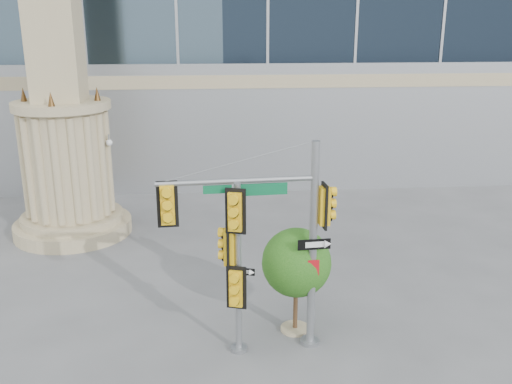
{
  "coord_description": "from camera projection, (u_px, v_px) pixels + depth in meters",
  "views": [
    {
      "loc": [
        -0.61,
        -12.14,
        8.02
      ],
      "look_at": [
        0.52,
        2.0,
        3.64
      ],
      "focal_mm": 40.0,
      "sensor_mm": 36.0,
      "label": 1
    }
  ],
  "objects": [
    {
      "name": "street_tree",
      "position": [
        298.0,
        265.0,
        14.69
      ],
      "size": [
        1.84,
        1.8,
        2.87
      ],
      "color": "tan",
      "rests_on": "ground"
    },
    {
      "name": "monument",
      "position": [
        60.0,
        89.0,
        20.46
      ],
      "size": [
        4.4,
        4.4,
        16.6
      ],
      "color": "tan",
      "rests_on": "ground"
    },
    {
      "name": "secondary_signal_pole",
      "position": [
        235.0,
        257.0,
        13.46
      ],
      "size": [
        0.76,
        0.69,
        4.37
      ],
      "rotation": [
        0.0,
        0.0,
        -0.28
      ],
      "color": "slate",
      "rests_on": "ground"
    },
    {
      "name": "ground",
      "position": [
        241.0,
        358.0,
        13.97
      ],
      "size": [
        120.0,
        120.0,
        0.0
      ],
      "primitive_type": "plane",
      "color": "#545456",
      "rests_on": "ground"
    },
    {
      "name": "main_signal_pole",
      "position": [
        274.0,
        225.0,
        13.52
      ],
      "size": [
        4.11,
        0.64,
        5.29
      ],
      "rotation": [
        0.0,
        0.0,
        0.07
      ],
      "color": "slate",
      "rests_on": "ground"
    }
  ]
}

